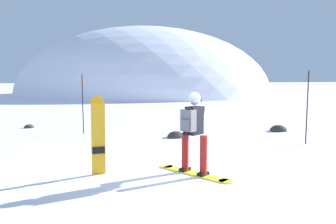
% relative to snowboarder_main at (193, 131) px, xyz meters
% --- Properties ---
extents(ground_plane, '(300.00, 300.00, 0.00)m').
position_rel_snowboarder_main_xyz_m(ground_plane, '(0.45, -0.10, -0.92)').
color(ground_plane, white).
extents(ridge_peak_main, '(31.27, 28.14, 16.67)m').
position_rel_snowboarder_main_xyz_m(ridge_peak_main, '(5.94, 34.01, -0.92)').
color(ridge_peak_main, white).
rests_on(ridge_peak_main, ground).
extents(snowboarder_main, '(1.12, 1.60, 1.71)m').
position_rel_snowboarder_main_xyz_m(snowboarder_main, '(0.00, 0.00, 0.00)').
color(snowboarder_main, yellow).
rests_on(snowboarder_main, ground).
extents(spare_snowboard, '(0.28, 0.25, 1.65)m').
position_rel_snowboarder_main_xyz_m(spare_snowboard, '(-1.90, 0.45, -0.08)').
color(spare_snowboard, orange).
rests_on(spare_snowboard, ground).
extents(piste_marker_near, '(0.20, 0.20, 2.28)m').
position_rel_snowboarder_main_xyz_m(piste_marker_near, '(4.40, 2.04, 0.37)').
color(piste_marker_near, black).
rests_on(piste_marker_near, ground).
extents(piste_marker_far, '(0.20, 0.20, 2.18)m').
position_rel_snowboarder_main_xyz_m(piste_marker_far, '(-2.17, 5.82, 0.32)').
color(piste_marker_far, black).
rests_on(piste_marker_far, ground).
extents(rock_dark, '(0.41, 0.35, 0.28)m').
position_rel_snowboarder_main_xyz_m(rock_dark, '(-4.29, 7.76, -0.92)').
color(rock_dark, '#383333').
rests_on(rock_dark, ground).
extents(rock_mid, '(0.67, 0.57, 0.47)m').
position_rel_snowboarder_main_xyz_m(rock_mid, '(5.03, 4.38, -0.92)').
color(rock_mid, '#383333').
rests_on(rock_mid, ground).
extents(rock_small, '(0.61, 0.52, 0.43)m').
position_rel_snowboarder_main_xyz_m(rock_small, '(0.86, 4.14, -0.92)').
color(rock_small, '#383333').
rests_on(rock_small, ground).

